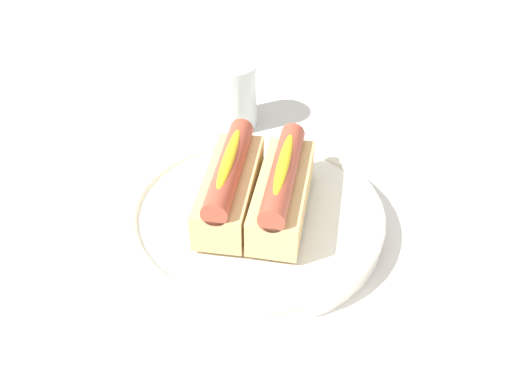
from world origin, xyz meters
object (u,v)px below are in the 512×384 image
at_px(serving_bowl, 256,217).
at_px(hotdog_front, 230,183).
at_px(hotdog_back, 283,189).
at_px(water_glass, 231,99).
at_px(napkin_box, 476,325).

height_order(serving_bowl, hotdog_front, hotdog_front).
bearing_deg(serving_bowl, hotdog_front, -105.92).
xyz_separation_m(hotdog_back, water_glass, (-0.22, -0.04, -0.02)).
bearing_deg(hotdog_front, napkin_box, 38.11).
bearing_deg(napkin_box, water_glass, -152.40).
relative_size(water_glass, napkin_box, 0.60).
distance_m(hotdog_back, water_glass, 0.23).
relative_size(hotdog_back, napkin_box, 1.05).
bearing_deg(napkin_box, hotdog_back, -141.93).
bearing_deg(hotdog_back, serving_bowl, -105.92).
height_order(hotdog_back, water_glass, hotdog_back).
bearing_deg(water_glass, hotdog_back, 8.97).
bearing_deg(hotdog_front, water_glass, 175.22).
xyz_separation_m(serving_bowl, hotdog_front, (-0.01, -0.03, 0.04)).
xyz_separation_m(serving_bowl, water_glass, (-0.22, -0.01, 0.02)).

